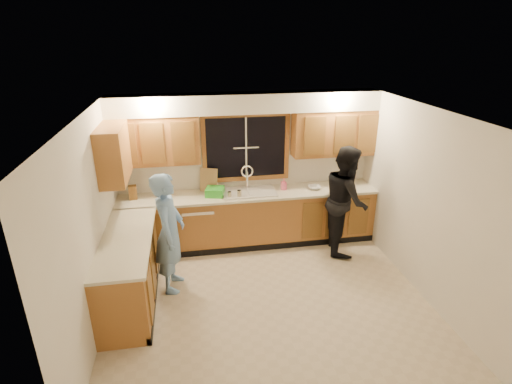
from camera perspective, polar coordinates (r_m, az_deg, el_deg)
The scene contains 26 objects.
floor at distance 5.58m, azimuth 1.75°, elevation -15.11°, with size 4.20×4.20×0.00m, color beige.
ceiling at distance 4.53m, azimuth 2.12°, elevation 10.95°, with size 4.20×4.20×0.00m, color white.
wall_back at distance 6.67m, azimuth -1.41°, elevation 3.49°, with size 4.20×4.20×0.00m, color white.
wall_left at distance 4.98m, azimuth -22.56°, elevation -4.99°, with size 3.80×3.80×0.00m, color white.
wall_right at distance 5.71m, azimuth 23.02°, elevation -1.61°, with size 3.80×3.80×0.00m, color white.
base_cabinets_back at distance 6.70m, azimuth -0.96°, elevation -3.90°, with size 4.20×0.60×0.88m, color #AD6D32.
base_cabinets_left at distance 5.61m, azimuth -17.62°, elevation -10.64°, with size 0.60×1.90×0.88m, color #AD6D32.
countertop_back at distance 6.50m, azimuth -0.97°, elevation -0.31°, with size 4.20×0.63×0.04m, color beige.
countertop_left at distance 5.38m, azimuth -18.03°, elevation -6.49°, with size 0.63×1.90×0.04m, color beige.
upper_cabinets_left at distance 6.30m, azimuth -14.26°, elevation 7.16°, with size 1.35×0.33×0.75m, color #AD6D32.
upper_cabinets_right at distance 6.71m, azimuth 11.01°, elevation 8.32°, with size 1.35×0.33×0.75m, color #AD6D32.
upper_cabinets_return at distance 5.77m, azimuth -19.67°, elevation 5.21°, with size 0.33×0.90×0.75m, color #AD6D32.
soffit at distance 6.23m, azimuth -1.26°, elevation 12.62°, with size 4.20×0.35×0.30m, color white.
window_frame at distance 6.55m, azimuth -1.43°, elevation 6.37°, with size 1.44×0.03×1.14m.
sink at distance 6.53m, azimuth -0.99°, elevation -0.53°, with size 0.86×0.52×0.57m.
dishwasher at distance 6.64m, azimuth -8.23°, elevation -4.69°, with size 0.60×0.56×0.82m, color white.
stove at distance 5.13m, azimuth -18.37°, elevation -13.94°, with size 0.58×0.75×0.90m, color white.
man at distance 5.51m, azimuth -12.25°, elevation -5.73°, with size 0.62×0.41×1.70m, color #79A8E5.
woman at distance 6.49m, azimuth 12.70°, elevation -1.09°, with size 0.85×0.66×1.76m, color black.
knife_block at distance 6.51m, azimuth -17.19°, elevation -0.05°, with size 0.12×0.10×0.22m, color brown.
cutting_board at distance 6.55m, azimuth -6.77°, elevation 1.72°, with size 0.29×0.02×0.38m, color tan.
dish_crate at distance 6.40m, azimuth -5.89°, elevation 0.04°, with size 0.28×0.26×0.13m, color green.
soap_bottle at distance 6.62m, azimuth 3.98°, elevation 1.14°, with size 0.09×0.09×0.19m, color #EF5B83.
bowl at distance 6.72m, azimuth 8.35°, elevation 0.64°, with size 0.21×0.21×0.05m, color silver.
can_left at distance 6.29m, azimuth -2.40°, elevation -0.29°, with size 0.07×0.07×0.13m, color #BFB592.
can_right at distance 6.29m, azimuth -3.80°, elevation -0.41°, with size 0.06×0.06×0.11m, color #BFB592.
Camera 1 is at (-0.93, -4.35, 3.37)m, focal length 28.00 mm.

